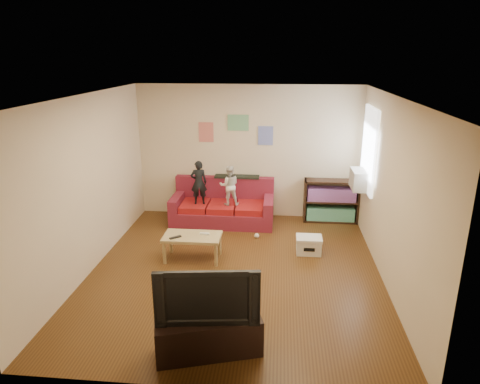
# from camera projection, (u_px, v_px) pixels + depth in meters

# --- Properties ---
(room_shell) EXTENTS (4.52, 5.02, 2.72)m
(room_shell) POSITION_uv_depth(u_px,v_px,m) (235.00, 189.00, 6.31)
(room_shell) COLOR #533214
(room_shell) RESTS_ON ground
(sofa) EXTENTS (2.02, 0.93, 0.89)m
(sofa) POSITION_uv_depth(u_px,v_px,m) (223.00, 207.00, 8.64)
(sofa) COLOR maroon
(sofa) RESTS_ON ground
(child_a) EXTENTS (0.35, 0.26, 0.88)m
(child_a) POSITION_uv_depth(u_px,v_px,m) (199.00, 182.00, 8.34)
(child_a) COLOR black
(child_a) RESTS_ON sofa
(child_b) EXTENTS (0.43, 0.36, 0.79)m
(child_b) POSITION_uv_depth(u_px,v_px,m) (229.00, 185.00, 8.30)
(child_b) COLOR silver
(child_b) RESTS_ON sofa
(coffee_table) EXTENTS (0.94, 0.52, 0.42)m
(coffee_table) POSITION_uv_depth(u_px,v_px,m) (192.00, 239.00, 7.01)
(coffee_table) COLOR tan
(coffee_table) RESTS_ON ground
(remote) EXTENTS (0.18, 0.16, 0.02)m
(remote) POSITION_uv_depth(u_px,v_px,m) (175.00, 237.00, 6.90)
(remote) COLOR black
(remote) RESTS_ON coffee_table
(game_controller) EXTENTS (0.16, 0.05, 0.03)m
(game_controller) POSITION_uv_depth(u_px,v_px,m) (205.00, 234.00, 7.02)
(game_controller) COLOR silver
(game_controller) RESTS_ON coffee_table
(bookshelf) EXTENTS (1.08, 0.32, 0.86)m
(bookshelf) POSITION_uv_depth(u_px,v_px,m) (331.00, 203.00, 8.63)
(bookshelf) COLOR black
(bookshelf) RESTS_ON ground
(window) EXTENTS (0.04, 1.08, 1.48)m
(window) POSITION_uv_depth(u_px,v_px,m) (369.00, 149.00, 7.58)
(window) COLOR white
(window) RESTS_ON room_shell
(ac_unit) EXTENTS (0.28, 0.55, 0.35)m
(ac_unit) POSITION_uv_depth(u_px,v_px,m) (359.00, 179.00, 7.77)
(ac_unit) COLOR #B7B2A3
(ac_unit) RESTS_ON window
(artwork_left) EXTENTS (0.30, 0.01, 0.40)m
(artwork_left) POSITION_uv_depth(u_px,v_px,m) (206.00, 132.00, 8.62)
(artwork_left) COLOR #D87266
(artwork_left) RESTS_ON room_shell
(artwork_center) EXTENTS (0.42, 0.01, 0.32)m
(artwork_center) POSITION_uv_depth(u_px,v_px,m) (238.00, 123.00, 8.50)
(artwork_center) COLOR #72B27F
(artwork_center) RESTS_ON room_shell
(artwork_right) EXTENTS (0.30, 0.01, 0.38)m
(artwork_right) POSITION_uv_depth(u_px,v_px,m) (265.00, 136.00, 8.52)
(artwork_right) COLOR #727FCC
(artwork_right) RESTS_ON room_shell
(file_box) EXTENTS (0.43, 0.33, 0.30)m
(file_box) POSITION_uv_depth(u_px,v_px,m) (309.00, 245.00, 7.29)
(file_box) COLOR white
(file_box) RESTS_ON ground
(tv_stand) EXTENTS (1.25, 0.72, 0.45)m
(tv_stand) POSITION_uv_depth(u_px,v_px,m) (209.00, 336.00, 4.82)
(tv_stand) COLOR black
(tv_stand) RESTS_ON ground
(television) EXTENTS (1.15, 0.29, 0.66)m
(television) POSITION_uv_depth(u_px,v_px,m) (208.00, 293.00, 4.65)
(television) COLOR black
(television) RESTS_ON tv_stand
(tissue) EXTENTS (0.10, 0.10, 0.09)m
(tissue) POSITION_uv_depth(u_px,v_px,m) (257.00, 236.00, 7.92)
(tissue) COLOR silver
(tissue) RESTS_ON ground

